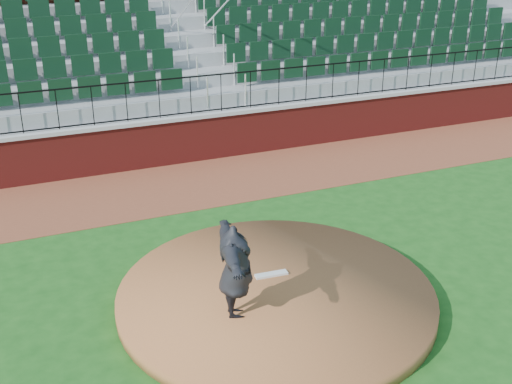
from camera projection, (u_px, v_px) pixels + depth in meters
ground at (288, 289)px, 11.47m from camera, size 90.00×90.00×0.00m
warning_track at (196, 183)px, 16.04m from camera, size 34.00×3.20×0.01m
field_wall at (177, 141)px, 17.16m from camera, size 34.00×0.35×1.20m
wall_cap at (176, 118)px, 16.91m from camera, size 34.00×0.45×0.10m
wall_railing at (175, 97)px, 16.69m from camera, size 34.00×0.05×1.00m
seating_stands at (149, 59)px, 18.80m from camera, size 34.00×5.10×4.60m
concourse_wall at (127, 29)px, 20.99m from camera, size 34.00×0.50×5.50m
pitchers_mound at (276, 296)px, 11.04m from camera, size 5.45×5.45×0.25m
pitching_rubber at (271, 274)px, 11.41m from camera, size 0.60×0.19×0.04m
pitcher at (236, 271)px, 9.98m from camera, size 0.98×2.04×1.60m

